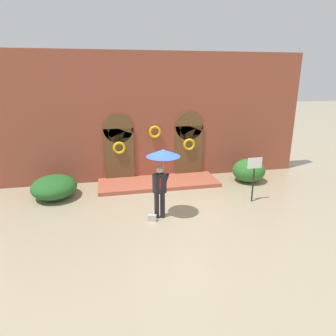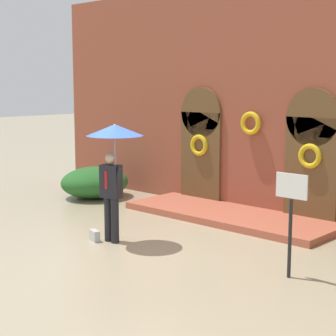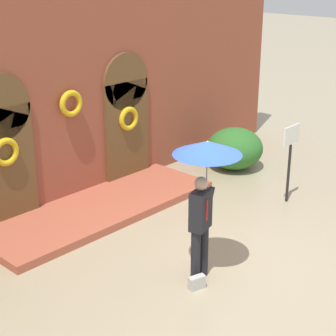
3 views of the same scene
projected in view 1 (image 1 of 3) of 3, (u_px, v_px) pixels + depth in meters
ground_plane at (175, 215)px, 10.35m from camera, size 80.00×80.00×0.00m
building_facade at (154, 120)px, 13.43m from camera, size 14.00×2.30×5.60m
person_with_umbrella at (162, 163)px, 9.59m from camera, size 1.10×1.10×2.36m
handbag at (152, 218)px, 9.86m from camera, size 0.30×0.19×0.22m
sign_post at (254, 172)px, 11.10m from camera, size 0.56×0.06×1.72m
shrub_left at (54, 187)px, 11.71m from camera, size 1.73×1.94×0.85m
shrub_right at (249, 170)px, 13.43m from camera, size 1.45×1.40×1.03m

